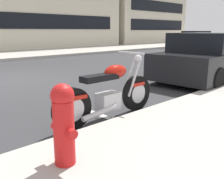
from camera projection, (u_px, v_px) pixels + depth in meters
name	position (u px, v px, depth m)	size (l,w,h in m)	color
ground_plane	(6.00, 80.00, 7.80)	(260.00, 260.00, 0.00)	#333335
sidewalk_far_curb	(116.00, 48.00, 21.07)	(120.00, 5.00, 0.14)	#ADA89E
parking_stall_stripe	(96.00, 113.00, 4.71)	(0.12, 2.20, 0.01)	silver
parked_motorcycle	(109.00, 94.00, 4.34)	(2.16, 0.62, 1.13)	black
parked_car_mid_block	(209.00, 58.00, 7.74)	(4.17, 2.00, 1.44)	black
car_opposite_curb	(196.00, 39.00, 23.24)	(4.47, 1.83, 1.45)	beige
fire_hydrant	(64.00, 122.00, 2.57)	(0.24, 0.36, 0.86)	red
townhouse_corner_block	(132.00, 3.00, 30.34)	(10.88, 8.09, 9.45)	beige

